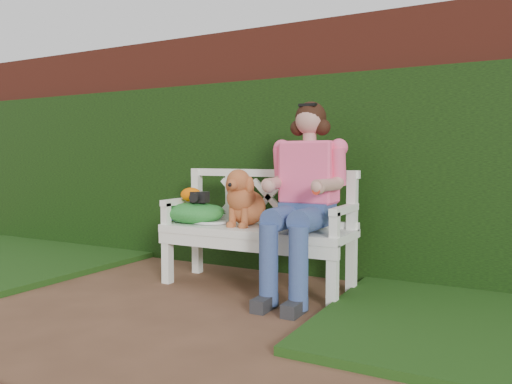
% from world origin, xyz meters
% --- Properties ---
extents(ground, '(60.00, 60.00, 0.00)m').
position_xyz_m(ground, '(0.00, 0.00, 0.00)').
color(ground, '#513423').
extents(brick_wall, '(10.00, 0.30, 2.20)m').
position_xyz_m(brick_wall, '(0.00, 1.90, 1.10)').
color(brick_wall, maroon).
rests_on(brick_wall, ground).
extents(ivy_hedge, '(10.00, 0.18, 1.70)m').
position_xyz_m(ivy_hedge, '(0.00, 1.68, 0.85)').
color(ivy_hedge, '#1A3F0D').
rests_on(ivy_hedge, ground).
extents(grass_left, '(2.60, 2.00, 0.05)m').
position_xyz_m(grass_left, '(-2.40, 0.90, 0.03)').
color(grass_left, '#17380D').
rests_on(grass_left, ground).
extents(garden_bench, '(1.64, 0.79, 0.48)m').
position_xyz_m(garden_bench, '(0.39, 1.04, 0.24)').
color(garden_bench, white).
rests_on(garden_bench, ground).
extents(seated_woman, '(0.78, 0.92, 1.41)m').
position_xyz_m(seated_woman, '(0.82, 1.02, 0.71)').
color(seated_woman, '#E84E6E').
rests_on(seated_woman, ground).
extents(dog, '(0.41, 0.48, 0.45)m').
position_xyz_m(dog, '(0.28, 1.06, 0.71)').
color(dog, brown).
rests_on(dog, garden_bench).
extents(tennis_racket, '(0.65, 0.32, 0.03)m').
position_xyz_m(tennis_racket, '(-0.08, 1.04, 0.50)').
color(tennis_racket, white).
rests_on(tennis_racket, garden_bench).
extents(green_bag, '(0.55, 0.45, 0.17)m').
position_xyz_m(green_bag, '(-0.17, 1.01, 0.57)').
color(green_bag, '#1E822D').
rests_on(green_bag, garden_bench).
extents(camera_item, '(0.15, 0.12, 0.09)m').
position_xyz_m(camera_item, '(-0.11, 1.00, 0.70)').
color(camera_item, black).
rests_on(camera_item, green_bag).
extents(baseball_glove, '(0.21, 0.18, 0.12)m').
position_xyz_m(baseball_glove, '(-0.21, 1.02, 0.71)').
color(baseball_glove, '#F56702').
rests_on(baseball_glove, green_bag).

